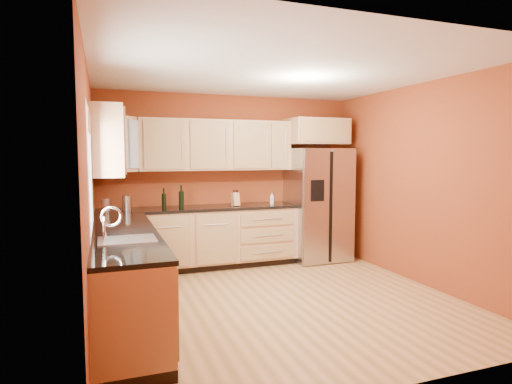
{
  "coord_description": "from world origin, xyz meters",
  "views": [
    {
      "loc": [
        -1.88,
        -4.44,
        1.68
      ],
      "look_at": [
        0.04,
        0.9,
        1.19
      ],
      "focal_mm": 30.0,
      "sensor_mm": 36.0,
      "label": 1
    }
  ],
  "objects_px": {
    "refrigerator": "(318,204)",
    "wine_bottle_a": "(181,197)",
    "soap_dispenser": "(272,199)",
    "canister_left": "(106,205)",
    "knife_block": "(235,199)"
  },
  "relations": [
    {
      "from": "refrigerator",
      "to": "wine_bottle_a",
      "type": "xyz_separation_m",
      "value": [
        -2.18,
        -0.01,
        0.2
      ]
    },
    {
      "from": "soap_dispenser",
      "to": "canister_left",
      "type": "bearing_deg",
      "value": 179.93
    },
    {
      "from": "wine_bottle_a",
      "to": "soap_dispenser",
      "type": "bearing_deg",
      "value": 2.04
    },
    {
      "from": "canister_left",
      "to": "knife_block",
      "type": "height_order",
      "value": "knife_block"
    },
    {
      "from": "wine_bottle_a",
      "to": "knife_block",
      "type": "height_order",
      "value": "wine_bottle_a"
    },
    {
      "from": "canister_left",
      "to": "soap_dispenser",
      "type": "height_order",
      "value": "soap_dispenser"
    },
    {
      "from": "refrigerator",
      "to": "wine_bottle_a",
      "type": "relative_size",
      "value": 5.31
    },
    {
      "from": "refrigerator",
      "to": "canister_left",
      "type": "xyz_separation_m",
      "value": [
        -3.2,
        0.05,
        0.12
      ]
    },
    {
      "from": "refrigerator",
      "to": "knife_block",
      "type": "distance_m",
      "value": 1.39
    },
    {
      "from": "wine_bottle_a",
      "to": "refrigerator",
      "type": "bearing_deg",
      "value": 0.17
    },
    {
      "from": "soap_dispenser",
      "to": "wine_bottle_a",
      "type": "bearing_deg",
      "value": -177.96
    },
    {
      "from": "knife_block",
      "to": "canister_left",
      "type": "bearing_deg",
      "value": 164.76
    },
    {
      "from": "canister_left",
      "to": "wine_bottle_a",
      "type": "bearing_deg",
      "value": -2.99
    },
    {
      "from": "knife_block",
      "to": "soap_dispenser",
      "type": "distance_m",
      "value": 0.61
    },
    {
      "from": "canister_left",
      "to": "knife_block",
      "type": "distance_m",
      "value": 1.82
    }
  ]
}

